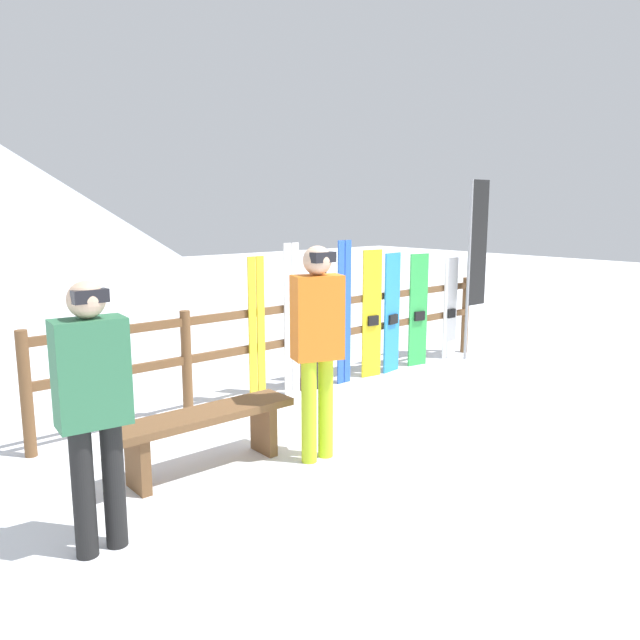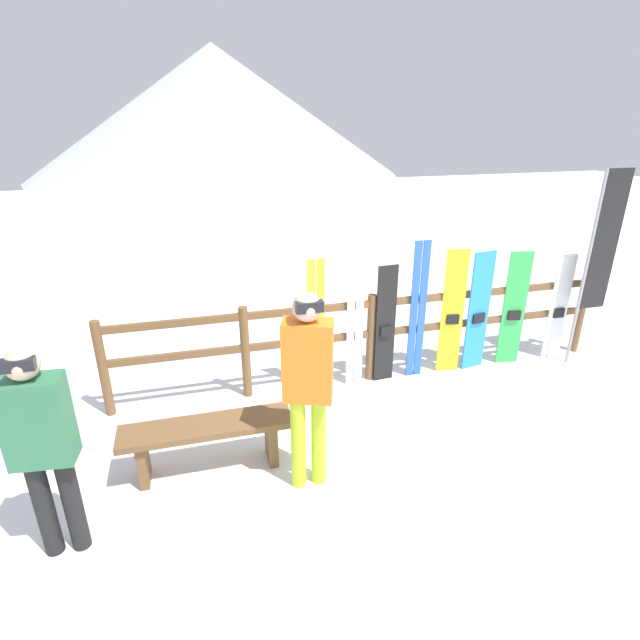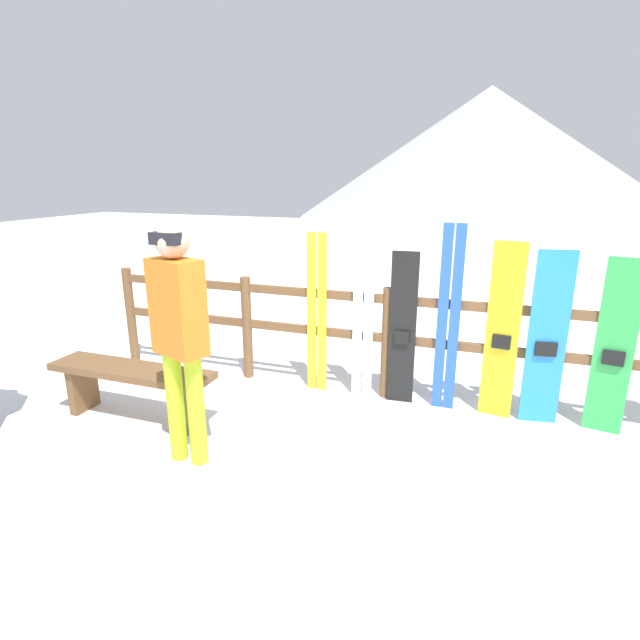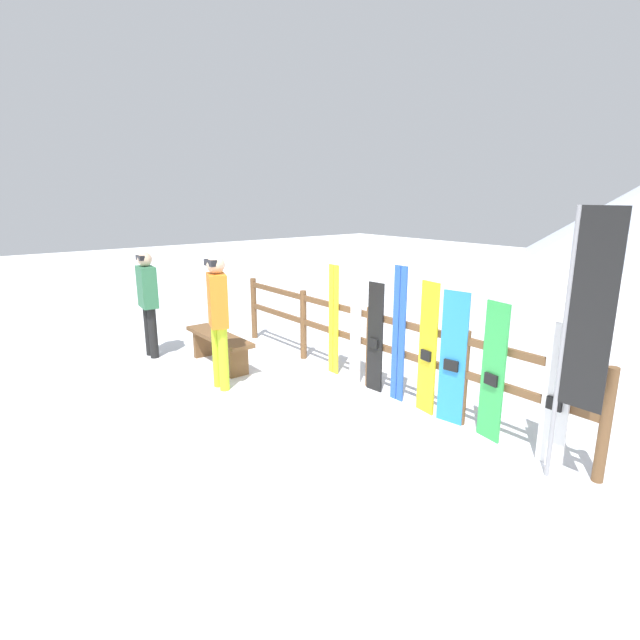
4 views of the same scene
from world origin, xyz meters
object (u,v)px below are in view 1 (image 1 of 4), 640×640
at_px(snowboard_white, 450,308).
at_px(person_plaid_green, 93,398).
at_px(rental_flag, 475,253).
at_px(ski_pair_white, 292,321).
at_px(snowboard_black_stripe, 318,328).
at_px(snowboard_green, 418,311).
at_px(ski_pair_blue, 344,313).
at_px(snowboard_yellow, 372,314).
at_px(snowboard_blue, 392,313).
at_px(ski_pair_yellow, 257,331).
at_px(bench, 205,426).
at_px(person_orange, 317,335).

bearing_deg(snowboard_white, person_plaid_green, -162.44).
bearing_deg(rental_flag, ski_pair_white, 175.95).
height_order(snowboard_black_stripe, snowboard_white, snowboard_black_stripe).
xyz_separation_m(snowboard_black_stripe, snowboard_white, (2.37, -0.00, -0.02)).
bearing_deg(snowboard_green, ski_pair_blue, 179.85).
bearing_deg(rental_flag, ski_pair_blue, 174.53).
distance_m(ski_pair_white, snowboard_yellow, 1.23).
relative_size(snowboard_yellow, snowboard_blue, 1.04).
bearing_deg(snowboard_yellow, person_plaid_green, -156.50).
bearing_deg(snowboard_green, ski_pair_yellow, 179.92).
distance_m(bench, snowboard_blue, 3.54).
height_order(person_orange, snowboard_black_stripe, person_orange).
bearing_deg(snowboard_green, rental_flag, -13.10).
bearing_deg(bench, ski_pair_white, 33.06).
distance_m(person_plaid_green, ski_pair_white, 3.33).
relative_size(person_plaid_green, ski_pair_white, 0.98).
height_order(person_plaid_green, snowboard_green, person_plaid_green).
height_order(ski_pair_white, snowboard_white, ski_pair_white).
distance_m(person_plaid_green, rental_flag, 6.02).
height_order(bench, snowboard_black_stripe, snowboard_black_stripe).
bearing_deg(snowboard_yellow, bench, -159.13).
bearing_deg(bench, person_plaid_green, -149.77).
bearing_deg(ski_pair_blue, snowboard_black_stripe, -179.50).
bearing_deg(ski_pair_yellow, rental_flag, -3.51).
bearing_deg(snowboard_blue, snowboard_yellow, 179.99).
relative_size(snowboard_black_stripe, snowboard_blue, 0.95).
bearing_deg(rental_flag, snowboard_white, 137.27).
height_order(person_plaid_green, ski_pair_yellow, person_plaid_green).
distance_m(ski_pair_white, ski_pair_blue, 0.77).
xyz_separation_m(snowboard_black_stripe, snowboard_blue, (1.21, 0.00, 0.04)).
distance_m(snowboard_yellow, rental_flag, 1.88).
bearing_deg(person_orange, snowboard_yellow, 35.47).
height_order(snowboard_blue, snowboard_white, snowboard_blue).
distance_m(snowboard_yellow, snowboard_green, 0.85).
bearing_deg(snowboard_blue, bench, -161.18).
xyz_separation_m(person_plaid_green, person_orange, (1.90, 0.23, 0.08)).
bearing_deg(person_orange, ski_pair_blue, 42.13).
bearing_deg(rental_flag, snowboard_black_stripe, 175.45).
bearing_deg(ski_pair_yellow, bench, -138.55).
bearing_deg(snowboard_black_stripe, snowboard_blue, 0.00).
relative_size(bench, ski_pair_white, 0.89).
relative_size(ski_pair_yellow, snowboard_black_stripe, 1.09).
relative_size(person_plaid_green, snowboard_yellow, 1.06).
distance_m(ski_pair_yellow, snowboard_yellow, 1.69).
height_order(bench, snowboard_white, snowboard_white).
distance_m(snowboard_green, rental_flag, 1.16).
bearing_deg(ski_pair_white, snowboard_yellow, -0.16).
relative_size(person_orange, ski_pair_white, 1.05).
height_order(person_plaid_green, snowboard_yellow, person_plaid_green).
height_order(person_plaid_green, ski_pair_blue, ski_pair_blue).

